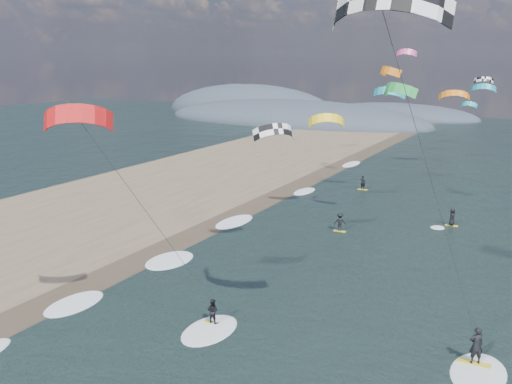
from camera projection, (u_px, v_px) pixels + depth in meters
The scene contains 7 objects.
wet_sand_strip at pixel (103, 278), 39.46m from camera, with size 3.00×240.00×0.00m, color #382D23.
coastal_hills at pixel (288, 117), 138.16m from camera, with size 80.00×41.00×15.00m.
kitesurfer_near_a at pixel (400, 77), 22.39m from camera, with size 7.99×8.42×18.12m.
kitesurfer_near_b at pixel (127, 195), 28.42m from camera, with size 6.81×8.85×13.50m.
far_kitesurfers at pixel (378, 211), 52.96m from camera, with size 12.63×16.73×1.67m.
bg_kite_field at pixel (422, 87), 68.04m from camera, with size 13.32×73.49×9.55m.
shoreline_surf at pixel (160, 260), 42.95m from camera, with size 2.40×79.40×0.11m.
Camera 1 is at (15.05, -17.27, 15.15)m, focal length 40.00 mm.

